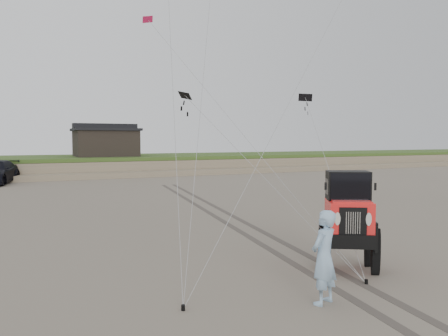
% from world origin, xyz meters
% --- Properties ---
extents(ground, '(160.00, 160.00, 0.00)m').
position_xyz_m(ground, '(0.00, 0.00, 0.00)').
color(ground, '#6B6054').
rests_on(ground, ground).
extents(dune_ridge, '(160.00, 14.25, 1.73)m').
position_xyz_m(dune_ridge, '(0.00, 37.50, 0.82)').
color(dune_ridge, '#7A6B54').
rests_on(dune_ridge, ground).
extents(cabin, '(6.40, 5.40, 3.35)m').
position_xyz_m(cabin, '(2.00, 37.00, 3.24)').
color(cabin, black).
rests_on(cabin, dune_ridge).
extents(jeep, '(4.95, 6.08, 2.10)m').
position_xyz_m(jeep, '(1.59, 0.03, 1.05)').
color(jeep, red).
rests_on(jeep, ground).
extents(man, '(0.85, 0.72, 1.99)m').
position_xyz_m(man, '(-0.48, -1.58, 1.00)').
color(man, '#8BBAD8').
rests_on(man, ground).
extents(stake_main, '(0.08, 0.08, 0.12)m').
position_xyz_m(stake_main, '(-3.28, -0.66, 0.06)').
color(stake_main, black).
rests_on(stake_main, ground).
extents(stake_aux, '(0.08, 0.08, 0.12)m').
position_xyz_m(stake_aux, '(1.23, -1.03, 0.06)').
color(stake_aux, black).
rests_on(stake_aux, ground).
extents(tire_tracks, '(5.22, 29.74, 0.01)m').
position_xyz_m(tire_tracks, '(2.00, 8.00, 0.00)').
color(tire_tracks, '#4C443D').
rests_on(tire_tracks, ground).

